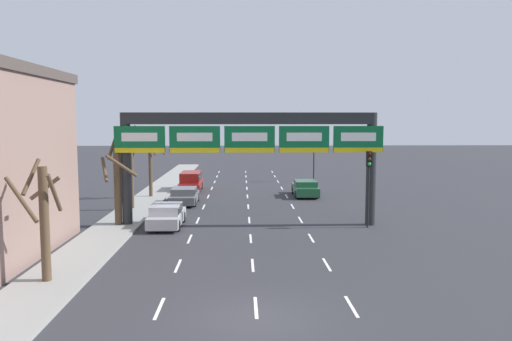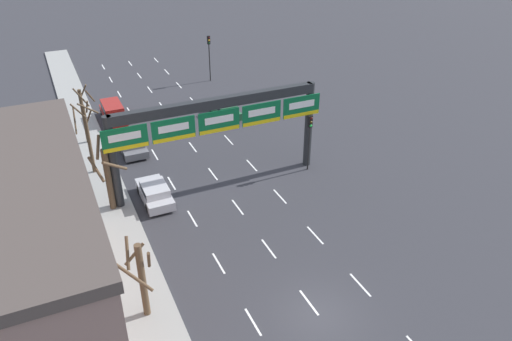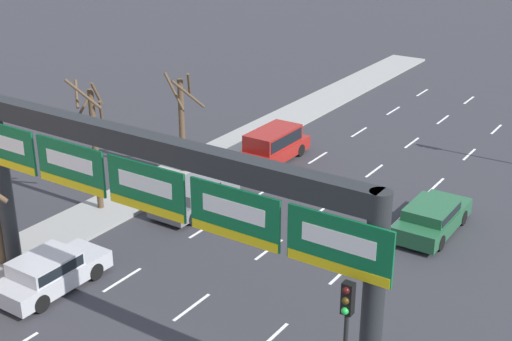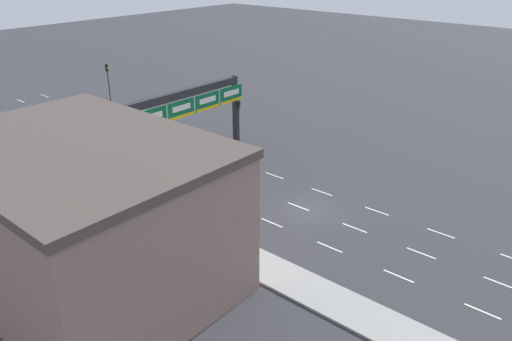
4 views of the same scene
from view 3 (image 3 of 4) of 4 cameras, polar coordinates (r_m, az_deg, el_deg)
The scene contains 8 objects.
sign_gantry at distance 21.89m, azimuth -8.28°, elevation -1.37°, with size 15.99×0.70×6.86m.
suv_red at distance 37.42m, azimuth 1.38°, elevation 2.16°, with size 1.86×4.68×1.74m.
car_grey at distance 32.09m, azimuth -5.03°, elevation -2.00°, with size 1.96×4.38×1.29m.
car_green at distance 30.82m, azimuth 13.90°, elevation -3.62°, with size 1.93×4.58×1.35m.
car_silver at distance 27.01m, azimuth -16.17°, elevation -7.75°, with size 1.87×4.29×1.39m.
traffic_light_mid_block at distance 18.77m, azimuth 7.20°, elevation -12.34°, with size 0.30×0.35×4.57m.
tree_bare_second at distance 35.31m, azimuth -5.93°, elevation 4.13°, with size 1.71×1.84×5.15m.
tree_bare_furthest at distance 31.65m, azimuth -12.85°, elevation 2.46°, with size 1.89×1.88×6.10m.
Camera 3 is at (13.60, -0.39, 13.91)m, focal length 50.00 mm.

